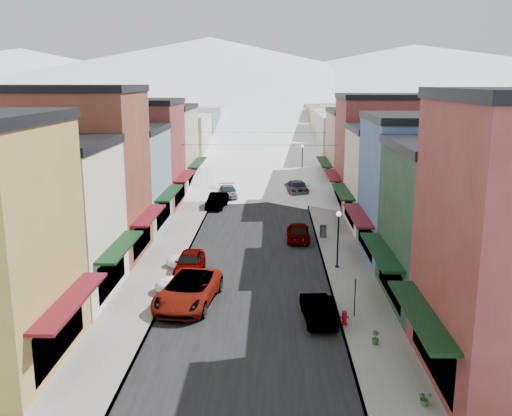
# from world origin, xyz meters

# --- Properties ---
(road) EXTENTS (10.00, 160.00, 0.01)m
(road) POSITION_xyz_m (0.00, 60.00, 0.01)
(road) COLOR black
(road) RESTS_ON ground
(sidewalk_left) EXTENTS (3.20, 160.00, 0.15)m
(sidewalk_left) POSITION_xyz_m (-6.60, 60.00, 0.07)
(sidewalk_left) COLOR gray
(sidewalk_left) RESTS_ON ground
(sidewalk_right) EXTENTS (3.20, 160.00, 0.15)m
(sidewalk_right) POSITION_xyz_m (6.60, 60.00, 0.07)
(sidewalk_right) COLOR gray
(sidewalk_right) RESTS_ON ground
(curb_left) EXTENTS (0.10, 160.00, 0.15)m
(curb_left) POSITION_xyz_m (-5.05, 60.00, 0.07)
(curb_left) COLOR slate
(curb_left) RESTS_ON ground
(curb_right) EXTENTS (0.10, 160.00, 0.15)m
(curb_right) POSITION_xyz_m (5.05, 60.00, 0.07)
(curb_right) COLOR slate
(curb_right) RESTS_ON ground
(bldg_l_cream) EXTENTS (11.30, 8.20, 9.50)m
(bldg_l_cream) POSITION_xyz_m (-13.19, 12.50, 4.76)
(bldg_l_cream) COLOR beige
(bldg_l_cream) RESTS_ON ground
(bldg_l_brick_near) EXTENTS (12.30, 8.20, 12.50)m
(bldg_l_brick_near) POSITION_xyz_m (-13.69, 20.50, 6.26)
(bldg_l_brick_near) COLOR brown
(bldg_l_brick_near) RESTS_ON ground
(bldg_l_grayblue) EXTENTS (11.30, 9.20, 9.00)m
(bldg_l_grayblue) POSITION_xyz_m (-13.19, 29.00, 4.51)
(bldg_l_grayblue) COLOR gray
(bldg_l_grayblue) RESTS_ON ground
(bldg_l_brick_far) EXTENTS (13.30, 9.20, 11.00)m
(bldg_l_brick_far) POSITION_xyz_m (-14.19, 38.00, 5.51)
(bldg_l_brick_far) COLOR maroon
(bldg_l_brick_far) RESTS_ON ground
(bldg_l_tan) EXTENTS (11.30, 11.20, 10.00)m
(bldg_l_tan) POSITION_xyz_m (-13.19, 48.00, 5.01)
(bldg_l_tan) COLOR tan
(bldg_l_tan) RESTS_ON ground
(bldg_r_green) EXTENTS (11.30, 9.20, 9.50)m
(bldg_r_green) POSITION_xyz_m (13.19, 12.00, 4.76)
(bldg_r_green) COLOR #1B3825
(bldg_r_green) RESTS_ON ground
(bldg_r_blue) EXTENTS (11.30, 9.20, 10.50)m
(bldg_r_blue) POSITION_xyz_m (13.19, 21.00, 5.26)
(bldg_r_blue) COLOR #406391
(bldg_r_blue) RESTS_ON ground
(bldg_r_cream) EXTENTS (12.30, 9.20, 9.00)m
(bldg_r_cream) POSITION_xyz_m (13.69, 30.00, 4.51)
(bldg_r_cream) COLOR beige
(bldg_r_cream) RESTS_ON ground
(bldg_r_brick_far) EXTENTS (13.30, 9.20, 11.50)m
(bldg_r_brick_far) POSITION_xyz_m (14.19, 39.00, 5.76)
(bldg_r_brick_far) COLOR maroon
(bldg_r_brick_far) RESTS_ON ground
(bldg_r_tan) EXTENTS (11.30, 11.20, 9.50)m
(bldg_r_tan) POSITION_xyz_m (13.19, 49.00, 4.76)
(bldg_r_tan) COLOR tan
(bldg_r_tan) RESTS_ON ground
(distant_blocks) EXTENTS (34.00, 55.00, 8.00)m
(distant_blocks) POSITION_xyz_m (0.00, 83.00, 4.00)
(distant_blocks) COLOR gray
(distant_blocks) RESTS_ON ground
(mountain_ridge) EXTENTS (670.00, 340.00, 34.00)m
(mountain_ridge) POSITION_xyz_m (-19.47, 277.18, 14.36)
(mountain_ridge) COLOR silver
(mountain_ridge) RESTS_ON ground
(overhead_cables) EXTENTS (16.40, 15.04, 0.04)m
(overhead_cables) POSITION_xyz_m (0.00, 47.50, 6.20)
(overhead_cables) COLOR black
(overhead_cables) RESTS_ON ground
(car_white_suv) EXTENTS (3.77, 6.74, 1.78)m
(car_white_suv) POSITION_xyz_m (-3.50, 11.50, 0.89)
(car_white_suv) COLOR silver
(car_white_suv) RESTS_ON ground
(car_silver_sedan) EXTENTS (1.86, 4.52, 1.53)m
(car_silver_sedan) POSITION_xyz_m (-4.21, 17.01, 0.77)
(car_silver_sedan) COLOR #94969C
(car_silver_sedan) RESTS_ON ground
(car_dark_hatch) EXTENTS (2.09, 4.74, 1.51)m
(car_dark_hatch) POSITION_xyz_m (-4.30, 37.36, 0.76)
(car_dark_hatch) COLOR black
(car_dark_hatch) RESTS_ON ground
(car_silver_wagon) EXTENTS (2.58, 5.01, 1.39)m
(car_silver_wagon) POSITION_xyz_m (-3.57, 42.36, 0.69)
(car_silver_wagon) COLOR gray
(car_silver_wagon) RESTS_ON ground
(car_green_sedan) EXTENTS (1.85, 4.43, 1.43)m
(car_green_sedan) POSITION_xyz_m (3.86, 9.43, 0.71)
(car_green_sedan) COLOR black
(car_green_sedan) RESTS_ON ground
(car_gray_suv) EXTENTS (1.91, 4.57, 1.55)m
(car_gray_suv) POSITION_xyz_m (3.50, 25.38, 0.77)
(car_gray_suv) COLOR #92969A
(car_gray_suv) RESTS_ON ground
(car_black_sedan) EXTENTS (3.04, 6.10, 1.70)m
(car_black_sedan) POSITION_xyz_m (4.09, 44.68, 0.85)
(car_black_sedan) COLOR black
(car_black_sedan) RESTS_ON ground
(car_lane_silver) EXTENTS (2.38, 4.98, 1.64)m
(car_lane_silver) POSITION_xyz_m (-1.12, 62.29, 0.82)
(car_lane_silver) COLOR #929399
(car_lane_silver) RESTS_ON ground
(car_lane_white) EXTENTS (2.82, 5.86, 1.61)m
(car_lane_white) POSITION_xyz_m (1.67, 70.62, 0.81)
(car_lane_white) COLOR white
(car_lane_white) RESTS_ON ground
(fire_hydrant) EXTENTS (0.47, 0.35, 0.80)m
(fire_hydrant) POSITION_xyz_m (5.20, 8.63, 0.52)
(fire_hydrant) COLOR red
(fire_hydrant) RESTS_ON sidewalk_right
(parking_sign) EXTENTS (0.12, 0.28, 2.12)m
(parking_sign) POSITION_xyz_m (5.89, 9.79, 1.39)
(parking_sign) COLOR black
(parking_sign) RESTS_ON sidewalk_right
(trash_can) EXTENTS (0.59, 0.59, 0.99)m
(trash_can) POSITION_xyz_m (5.57, 25.94, 0.66)
(trash_can) COLOR #4E5053
(trash_can) RESTS_ON sidewalk_right
(streetlamp_near) EXTENTS (0.33, 0.33, 3.96)m
(streetlamp_near) POSITION_xyz_m (5.87, 18.17, 2.65)
(streetlamp_near) COLOR black
(streetlamp_near) RESTS_ON sidewalk_right
(streetlamp_far) EXTENTS (0.39, 0.39, 4.65)m
(streetlamp_far) POSITION_xyz_m (5.20, 53.60, 3.08)
(streetlamp_far) COLOR black
(streetlamp_far) RESTS_ON sidewalk_right
(planter_near) EXTENTS (0.67, 0.63, 0.59)m
(planter_near) POSITION_xyz_m (7.45, 1.00, 0.45)
(planter_near) COLOR #3D7133
(planter_near) RESTS_ON sidewalk_right
(planter_far) EXTENTS (0.50, 0.50, 0.69)m
(planter_far) POSITION_xyz_m (6.44, 6.37, 0.49)
(planter_far) COLOR #34652E
(planter_far) RESTS_ON sidewalk_right
(snow_pile_near) EXTENTS (2.62, 2.81, 1.11)m
(snow_pile_near) POSITION_xyz_m (-4.47, 13.21, 0.53)
(snow_pile_near) COLOR white
(snow_pile_near) RESTS_ON ground
(snow_pile_mid) EXTENTS (2.23, 2.57, 0.95)m
(snow_pile_mid) POSITION_xyz_m (-4.88, 18.19, 0.45)
(snow_pile_mid) COLOR white
(snow_pile_mid) RESTS_ON ground
(snow_pile_far) EXTENTS (2.58, 2.79, 1.09)m
(snow_pile_far) POSITION_xyz_m (-4.88, 44.95, 0.52)
(snow_pile_far) COLOR white
(snow_pile_far) RESTS_ON ground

